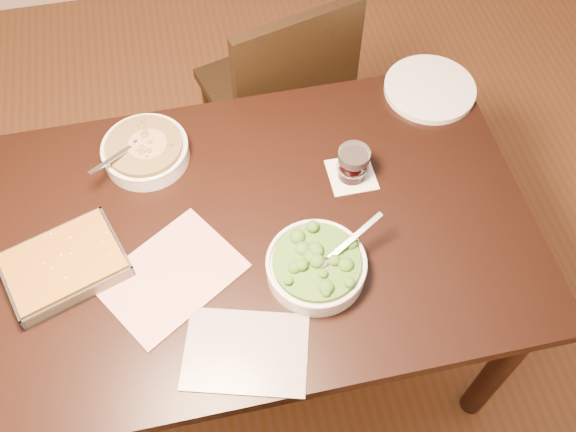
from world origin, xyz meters
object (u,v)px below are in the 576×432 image
(dinner_plate, at_px, (430,89))
(chair_far, at_px, (282,92))
(baking_dish, at_px, (65,265))
(wine_tumbler, at_px, (353,163))
(stew_bowl, at_px, (145,150))
(table, at_px, (261,245))
(broccoli_bowl, at_px, (316,266))

(dinner_plate, relative_size, chair_far, 0.29)
(baking_dish, height_order, wine_tumbler, wine_tumbler)
(stew_bowl, bearing_deg, table, -47.23)
(broccoli_bowl, bearing_deg, baking_dish, 167.46)
(broccoli_bowl, xyz_separation_m, wine_tumbler, (0.16, 0.27, 0.02))
(table, xyz_separation_m, baking_dish, (-0.49, -0.03, 0.12))
(stew_bowl, xyz_separation_m, wine_tumbler, (0.53, -0.17, 0.02))
(broccoli_bowl, height_order, dinner_plate, broccoli_bowl)
(baking_dish, bearing_deg, dinner_plate, 1.03)
(baking_dish, xyz_separation_m, wine_tumbler, (0.76, 0.14, 0.03))
(table, xyz_separation_m, wine_tumbler, (0.27, 0.11, 0.15))
(table, xyz_separation_m, stew_bowl, (-0.26, 0.28, 0.13))
(baking_dish, height_order, chair_far, chair_far)
(chair_far, bearing_deg, broccoli_bowl, 68.92)
(broccoli_bowl, xyz_separation_m, baking_dish, (-0.59, 0.13, -0.01))
(wine_tumbler, height_order, chair_far, chair_far)
(broccoli_bowl, bearing_deg, dinner_plate, 47.92)
(stew_bowl, relative_size, dinner_plate, 0.88)
(table, height_order, chair_far, chair_far)
(table, bearing_deg, dinner_plate, 31.88)
(stew_bowl, xyz_separation_m, chair_far, (0.46, 0.39, -0.27))
(baking_dish, relative_size, wine_tumbler, 3.51)
(wine_tumbler, bearing_deg, table, -158.33)
(table, distance_m, wine_tumbler, 0.33)
(wine_tumbler, bearing_deg, dinner_plate, 39.39)
(table, bearing_deg, baking_dish, -176.75)
(broccoli_bowl, relative_size, dinner_plate, 0.99)
(wine_tumbler, bearing_deg, chair_far, 97.95)
(stew_bowl, xyz_separation_m, baking_dish, (-0.22, -0.31, -0.01))
(stew_bowl, bearing_deg, chair_far, 40.25)
(broccoli_bowl, xyz_separation_m, chair_far, (0.08, 0.83, -0.27))
(stew_bowl, distance_m, broccoli_bowl, 0.58)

